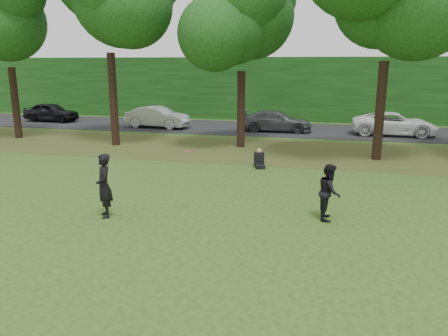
% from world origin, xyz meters
% --- Properties ---
extents(ground, '(120.00, 120.00, 0.00)m').
position_xyz_m(ground, '(0.00, 0.00, 0.00)').
color(ground, '#2B4A17').
rests_on(ground, ground).
extents(leaf_litter, '(60.00, 7.00, 0.01)m').
position_xyz_m(leaf_litter, '(0.00, 13.00, 0.01)').
color(leaf_litter, '#4D411B').
rests_on(leaf_litter, ground).
extents(street, '(70.00, 7.00, 0.02)m').
position_xyz_m(street, '(0.00, 21.00, 0.01)').
color(street, black).
rests_on(street, ground).
extents(far_hedge, '(70.00, 3.00, 5.00)m').
position_xyz_m(far_hedge, '(0.00, 27.00, 2.50)').
color(far_hedge, '#134012').
rests_on(far_hedge, ground).
extents(player_left, '(0.78, 0.84, 1.93)m').
position_xyz_m(player_left, '(-4.71, 1.86, 0.97)').
color(player_left, black).
rests_on(player_left, ground).
extents(player_right, '(0.63, 0.81, 1.67)m').
position_xyz_m(player_right, '(1.82, 3.25, 0.84)').
color(player_right, black).
rests_on(player_right, ground).
extents(parked_cars, '(38.84, 3.27, 1.52)m').
position_xyz_m(parked_cars, '(-1.57, 20.27, 0.74)').
color(parked_cars, black).
rests_on(parked_cars, street).
extents(frisbee, '(0.37, 0.36, 0.11)m').
position_xyz_m(frisbee, '(-2.31, 2.73, 1.96)').
color(frisbee, '#E81383').
rests_on(frisbee, ground).
extents(seated_person, '(0.62, 0.82, 0.83)m').
position_xyz_m(seated_person, '(-1.24, 9.38, 0.31)').
color(seated_person, black).
rests_on(seated_person, ground).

